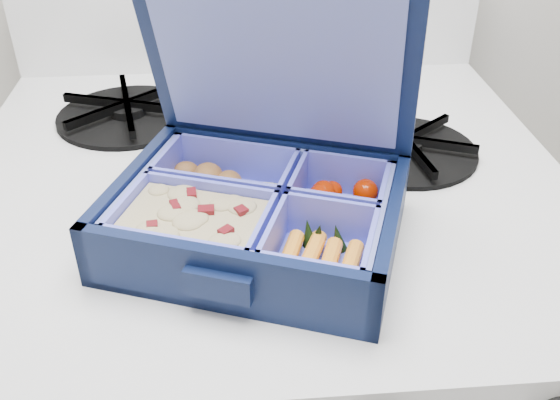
{
  "coord_description": "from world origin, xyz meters",
  "views": [
    {
      "loc": [
        -0.52,
        1.04,
        1.35
      ],
      "look_at": [
        -0.48,
        1.51,
        1.03
      ],
      "focal_mm": 40.0,
      "sensor_mm": 36.0,
      "label": 1
    }
  ],
  "objects": [
    {
      "name": "burner_grate_rear",
      "position": [
        -0.65,
        1.77,
        1.01
      ],
      "size": [
        0.23,
        0.23,
        0.02
      ],
      "primitive_type": "cylinder",
      "rotation": [
        0.0,
        0.0,
        -0.33
      ],
      "color": "black",
      "rests_on": "stove"
    },
    {
      "name": "bento_box",
      "position": [
        -0.5,
        1.5,
        1.02
      ],
      "size": [
        0.3,
        0.27,
        0.06
      ],
      "primitive_type": null,
      "rotation": [
        0.0,
        0.0,
        -0.35
      ],
      "color": "#0B1535",
      "rests_on": "stove"
    },
    {
      "name": "fork",
      "position": [
        -0.44,
        1.64,
        1.0
      ],
      "size": [
        0.12,
        0.14,
        0.01
      ],
      "primitive_type": null,
      "rotation": [
        0.0,
        0.0,
        -0.66
      ],
      "color": "#9699A6",
      "rests_on": "stove"
    },
    {
      "name": "burner_grate",
      "position": [
        -0.33,
        1.65,
        1.01
      ],
      "size": [
        0.22,
        0.22,
        0.02
      ],
      "primitive_type": "cylinder",
      "rotation": [
        0.0,
        0.0,
        -0.38
      ],
      "color": "black",
      "rests_on": "stove"
    }
  ]
}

